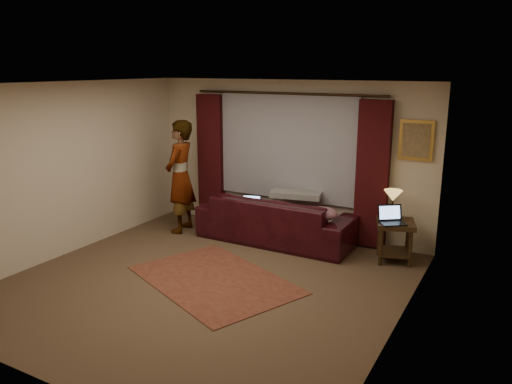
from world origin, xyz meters
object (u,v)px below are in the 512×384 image
laptop_sofa (250,204)px  tiffany_lamp (392,204)px  laptop_table (393,215)px  end_table (394,241)px  person (180,177)px  sofa (277,211)px

laptop_sofa → tiffany_lamp: (2.21, 0.37, 0.20)m
laptop_sofa → laptop_table: bearing=-14.0°
tiffany_lamp → laptop_table: bearing=-72.4°
end_table → laptop_table: 0.46m
end_table → tiffany_lamp: tiffany_lamp is taller
laptop_sofa → person: (-1.31, -0.13, 0.34)m
laptop_table → tiffany_lamp: bearing=71.7°
tiffany_lamp → laptop_table: 0.29m
person → tiffany_lamp: bearing=86.5°
end_table → laptop_table: laptop_table is taller
end_table → tiffany_lamp: (-0.09, 0.11, 0.52)m
laptop_sofa → end_table: laptop_sofa is taller
end_table → laptop_table: size_ratio=1.62×
end_table → person: bearing=-174.0°
end_table → laptop_table: (-0.01, -0.15, 0.44)m
laptop_table → person: person is taller
tiffany_lamp → person: (-3.52, -0.49, 0.14)m
tiffany_lamp → laptop_table: size_ratio=1.14×
laptop_sofa → tiffany_lamp: size_ratio=0.80×
laptop_sofa → end_table: bearing=-10.4°
sofa → tiffany_lamp: (1.83, 0.16, 0.31)m
sofa → laptop_table: (1.91, -0.10, 0.23)m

